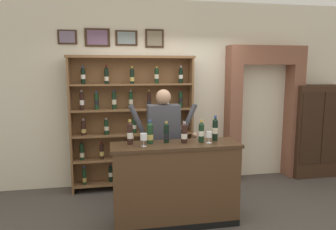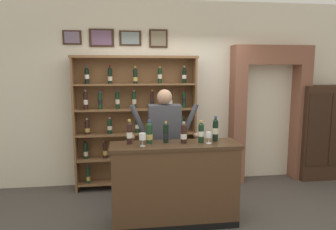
% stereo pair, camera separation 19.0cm
% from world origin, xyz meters
% --- Properties ---
extents(ground_plane, '(14.00, 14.00, 0.02)m').
position_xyz_m(ground_plane, '(0.00, 0.00, -0.01)').
color(ground_plane, '#47423D').
extents(back_wall, '(12.00, 0.19, 3.06)m').
position_xyz_m(back_wall, '(-0.00, 1.61, 1.53)').
color(back_wall, beige).
rests_on(back_wall, ground).
extents(wine_shelf, '(1.98, 0.31, 2.15)m').
position_xyz_m(wine_shelf, '(-0.52, 1.33, 1.14)').
color(wine_shelf, brown).
rests_on(wine_shelf, ground).
extents(archway_doorway, '(1.37, 0.45, 2.34)m').
position_xyz_m(archway_doorway, '(1.80, 1.47, 1.31)').
color(archway_doorway, brown).
rests_on(archway_doorway, ground).
extents(side_cabinet, '(0.88, 0.40, 1.66)m').
position_xyz_m(side_cabinet, '(2.79, 1.32, 0.83)').
color(side_cabinet, '#382316').
rests_on(side_cabinet, ground).
extents(tasting_counter, '(1.60, 0.48, 1.04)m').
position_xyz_m(tasting_counter, '(-0.09, -0.00, 0.52)').
color(tasting_counter, '#4C331E').
rests_on(tasting_counter, ground).
extents(shopkeeper, '(0.98, 0.22, 1.68)m').
position_xyz_m(shopkeeper, '(-0.15, 0.51, 1.05)').
color(shopkeeper, '#2D3347').
rests_on(shopkeeper, ground).
extents(tasting_bottle_bianco, '(0.07, 0.07, 0.30)m').
position_xyz_m(tasting_bottle_bianco, '(-0.64, 0.07, 1.19)').
color(tasting_bottle_bianco, black).
rests_on(tasting_bottle_bianco, tasting_counter).
extents(tasting_bottle_vin_santo, '(0.08, 0.08, 0.30)m').
position_xyz_m(tasting_bottle_vin_santo, '(-0.40, 0.07, 1.17)').
color(tasting_bottle_vin_santo, '#19381E').
rests_on(tasting_bottle_vin_santo, tasting_counter).
extents(tasting_bottle_chianti, '(0.07, 0.07, 0.27)m').
position_xyz_m(tasting_bottle_chianti, '(-0.19, 0.07, 1.17)').
color(tasting_bottle_chianti, black).
rests_on(tasting_bottle_chianti, tasting_counter).
extents(tasting_bottle_grappa, '(0.08, 0.08, 0.27)m').
position_xyz_m(tasting_bottle_grappa, '(0.03, 0.03, 1.17)').
color(tasting_bottle_grappa, black).
rests_on(tasting_bottle_grappa, tasting_counter).
extents(tasting_bottle_prosecco, '(0.07, 0.07, 0.28)m').
position_xyz_m(tasting_bottle_prosecco, '(0.25, 0.03, 1.17)').
color(tasting_bottle_prosecco, black).
rests_on(tasting_bottle_prosecco, tasting_counter).
extents(tasting_bottle_brunello, '(0.07, 0.07, 0.32)m').
position_xyz_m(tasting_bottle_brunello, '(0.45, 0.08, 1.19)').
color(tasting_bottle_brunello, black).
rests_on(tasting_bottle_brunello, tasting_counter).
extents(wine_glass_center, '(0.08, 0.08, 0.16)m').
position_xyz_m(wine_glass_center, '(-0.49, -0.06, 1.15)').
color(wine_glass_center, silver).
rests_on(wine_glass_center, tasting_counter).
extents(wine_glass_spare, '(0.07, 0.07, 0.14)m').
position_xyz_m(wine_glass_spare, '(0.33, -0.04, 1.14)').
color(wine_glass_spare, silver).
rests_on(wine_glass_spare, tasting_counter).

